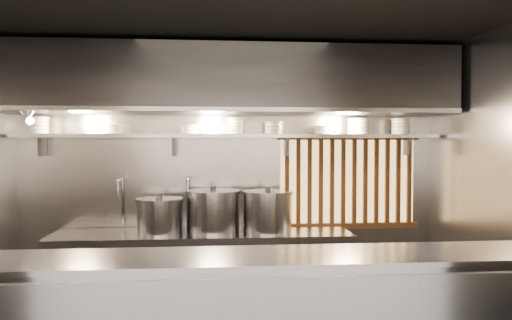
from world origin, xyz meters
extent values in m
plane|color=black|center=(0.00, 0.00, 2.80)|extent=(4.50, 4.50, 0.00)
plane|color=gray|center=(0.00, 1.50, 1.40)|extent=(4.50, 0.00, 4.50)
plane|color=gray|center=(2.25, 0.00, 1.40)|extent=(0.00, 3.00, 3.00)
cube|color=#96969B|center=(0.00, -0.95, 1.11)|extent=(4.50, 0.56, 0.03)
cube|color=#96969B|center=(-0.30, 1.13, 0.45)|extent=(3.00, 0.70, 0.90)
cube|color=#96969B|center=(0.00, 1.32, 1.88)|extent=(4.40, 0.34, 0.04)
cube|color=#2D2D30|center=(0.00, 1.10, 2.42)|extent=(4.40, 0.80, 0.65)
cube|color=#96969B|center=(0.00, 0.70, 2.12)|extent=(4.40, 0.03, 0.04)
cube|color=#E7B768|center=(1.30, 1.48, 1.38)|extent=(1.50, 0.02, 0.92)
cube|color=brown|center=(1.30, 1.43, 1.87)|extent=(1.56, 0.06, 0.06)
cube|color=brown|center=(1.30, 1.43, 0.89)|extent=(1.56, 0.06, 0.06)
cube|color=brown|center=(0.61, 1.43, 1.38)|extent=(0.04, 0.04, 0.92)
cube|color=brown|center=(0.74, 1.43, 1.38)|extent=(0.04, 0.04, 0.92)
cube|color=brown|center=(0.86, 1.43, 1.38)|extent=(0.04, 0.04, 0.92)
cube|color=brown|center=(0.99, 1.43, 1.38)|extent=(0.04, 0.04, 0.92)
cube|color=brown|center=(1.11, 1.43, 1.38)|extent=(0.04, 0.04, 0.92)
cube|color=brown|center=(1.24, 1.43, 1.38)|extent=(0.04, 0.04, 0.92)
cube|color=brown|center=(1.36, 1.43, 1.38)|extent=(0.04, 0.04, 0.92)
cube|color=brown|center=(1.49, 1.43, 1.38)|extent=(0.04, 0.04, 0.92)
cube|color=brown|center=(1.61, 1.43, 1.38)|extent=(0.04, 0.04, 0.92)
cube|color=brown|center=(1.74, 1.43, 1.38)|extent=(0.04, 0.04, 0.92)
cube|color=brown|center=(1.86, 1.43, 1.38)|extent=(0.04, 0.04, 0.92)
cube|color=brown|center=(1.99, 1.43, 1.38)|extent=(0.05, 0.04, 0.92)
cylinder|color=silver|center=(-1.15, 1.45, 1.19)|extent=(0.03, 0.03, 0.48)
sphere|color=silver|center=(-1.15, 1.45, 1.43)|extent=(0.04, 0.04, 0.04)
cylinder|color=silver|center=(-1.15, 1.32, 1.43)|extent=(0.03, 0.26, 0.03)
sphere|color=silver|center=(-1.15, 1.19, 1.43)|extent=(0.04, 0.04, 0.04)
cylinder|color=silver|center=(-1.15, 1.19, 1.36)|extent=(0.03, 0.03, 0.14)
cylinder|color=silver|center=(-0.45, 1.45, 1.19)|extent=(0.03, 0.03, 0.48)
sphere|color=silver|center=(-0.45, 1.45, 1.43)|extent=(0.04, 0.04, 0.04)
cylinder|color=silver|center=(-0.45, 1.32, 1.43)|extent=(0.03, 0.26, 0.03)
sphere|color=silver|center=(-0.45, 1.19, 1.43)|extent=(0.04, 0.04, 0.04)
cylinder|color=silver|center=(-0.45, 1.19, 1.36)|extent=(0.03, 0.03, 0.14)
cone|color=#96969B|center=(-1.90, 0.85, 2.07)|extent=(0.25, 0.27, 0.20)
sphere|color=#FFE0B2|center=(-1.87, 0.83, 2.01)|extent=(0.07, 0.07, 0.07)
cylinder|color=#2D2D30|center=(-1.90, 0.95, 2.15)|extent=(0.02, 0.22, 0.02)
cylinder|color=#2D2D30|center=(-0.10, 1.20, 2.04)|extent=(0.01, 0.01, 0.12)
sphere|color=#FFE0B2|center=(-0.10, 1.20, 1.96)|extent=(0.09, 0.09, 0.09)
cylinder|color=#96969B|center=(-0.73, 1.10, 1.06)|extent=(0.49, 0.49, 0.32)
cylinder|color=#96969B|center=(-0.73, 1.10, 1.24)|extent=(0.53, 0.53, 0.03)
cylinder|color=#2D2D30|center=(-0.73, 1.10, 1.27)|extent=(0.06, 0.06, 0.04)
cylinder|color=#96969B|center=(0.36, 1.10, 1.09)|extent=(0.64, 0.64, 0.39)
cylinder|color=#96969B|center=(0.36, 1.10, 1.30)|extent=(0.68, 0.68, 0.03)
cylinder|color=#2D2D30|center=(0.36, 1.10, 1.34)|extent=(0.06, 0.06, 0.04)
cylinder|color=#96969B|center=(-0.19, 1.18, 1.10)|extent=(0.56, 0.56, 0.39)
cylinder|color=#96969B|center=(-0.19, 1.18, 1.31)|extent=(0.59, 0.59, 0.03)
cylinder|color=#2D2D30|center=(-0.19, 1.18, 1.34)|extent=(0.06, 0.06, 0.04)
cylinder|color=silver|center=(-1.96, 1.32, 1.92)|extent=(0.19, 0.19, 0.03)
cylinder|color=silver|center=(-1.96, 1.32, 1.96)|extent=(0.19, 0.19, 0.03)
cylinder|color=silver|center=(-1.96, 1.32, 2.00)|extent=(0.19, 0.19, 0.03)
cylinder|color=silver|center=(-1.96, 1.32, 2.03)|extent=(0.19, 0.19, 0.03)
cylinder|color=silver|center=(-1.96, 1.32, 2.06)|extent=(0.21, 0.21, 0.01)
cylinder|color=silver|center=(-1.21, 1.32, 1.92)|extent=(0.19, 0.19, 0.03)
cylinder|color=silver|center=(-1.21, 1.32, 1.96)|extent=(0.19, 0.19, 0.03)
cylinder|color=silver|center=(-1.21, 1.32, 1.99)|extent=(0.20, 0.20, 0.01)
cylinder|color=silver|center=(-0.43, 1.32, 1.92)|extent=(0.20, 0.20, 0.03)
cylinder|color=silver|center=(-0.43, 1.32, 1.96)|extent=(0.20, 0.20, 0.03)
cylinder|color=silver|center=(-0.43, 1.32, 1.99)|extent=(0.21, 0.21, 0.01)
cylinder|color=silver|center=(0.05, 1.32, 1.92)|extent=(0.18, 0.18, 0.03)
cylinder|color=silver|center=(0.05, 1.32, 1.96)|extent=(0.18, 0.18, 0.03)
cylinder|color=silver|center=(0.05, 1.32, 2.00)|extent=(0.18, 0.18, 0.03)
cylinder|color=silver|center=(0.05, 1.32, 2.03)|extent=(0.18, 0.18, 0.03)
cylinder|color=silver|center=(0.05, 1.32, 2.06)|extent=(0.20, 0.20, 0.01)
cylinder|color=silver|center=(0.45, 1.32, 1.92)|extent=(0.19, 0.19, 0.03)
cylinder|color=silver|center=(0.45, 1.32, 1.96)|extent=(0.19, 0.19, 0.03)
cylinder|color=silver|center=(0.45, 1.32, 2.00)|extent=(0.19, 0.19, 0.03)
cylinder|color=silver|center=(0.45, 1.32, 2.02)|extent=(0.21, 0.21, 0.01)
cylinder|color=silver|center=(0.98, 1.32, 1.92)|extent=(0.18, 0.18, 0.03)
cylinder|color=silver|center=(0.98, 1.32, 1.96)|extent=(0.18, 0.18, 0.03)
cylinder|color=silver|center=(0.98, 1.32, 1.99)|extent=(0.20, 0.20, 0.01)
cylinder|color=silver|center=(1.36, 1.32, 1.92)|extent=(0.21, 0.21, 0.03)
cylinder|color=silver|center=(1.36, 1.32, 1.96)|extent=(0.21, 0.21, 0.03)
cylinder|color=silver|center=(1.36, 1.32, 2.00)|extent=(0.21, 0.21, 0.03)
cylinder|color=silver|center=(1.36, 1.32, 2.03)|extent=(0.21, 0.21, 0.03)
cylinder|color=silver|center=(1.36, 1.32, 2.06)|extent=(0.23, 0.23, 0.01)
cylinder|color=silver|center=(1.84, 1.32, 1.92)|extent=(0.19, 0.19, 0.03)
cylinder|color=silver|center=(1.84, 1.32, 1.96)|extent=(0.19, 0.19, 0.03)
cylinder|color=silver|center=(1.84, 1.32, 2.00)|extent=(0.19, 0.19, 0.03)
cylinder|color=silver|center=(1.84, 1.32, 2.03)|extent=(0.19, 0.19, 0.03)
cylinder|color=silver|center=(1.84, 1.32, 2.06)|extent=(0.21, 0.21, 0.01)
camera|label=1|loc=(-0.21, -3.93, 1.81)|focal=35.00mm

